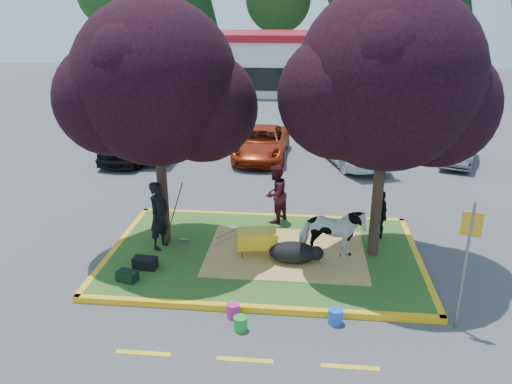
# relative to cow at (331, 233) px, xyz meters

# --- Properties ---
(ground) EXTENTS (90.00, 90.00, 0.00)m
(ground) POSITION_rel_cow_xyz_m (-1.77, 0.16, -0.86)
(ground) COLOR #424244
(ground) RESTS_ON ground
(median_island) EXTENTS (8.00, 5.00, 0.15)m
(median_island) POSITION_rel_cow_xyz_m (-1.77, 0.16, -0.79)
(median_island) COLOR #29571B
(median_island) RESTS_ON ground
(curb_near) EXTENTS (8.30, 0.16, 0.15)m
(curb_near) POSITION_rel_cow_xyz_m (-1.77, -2.42, -0.79)
(curb_near) COLOR yellow
(curb_near) RESTS_ON ground
(curb_far) EXTENTS (8.30, 0.16, 0.15)m
(curb_far) POSITION_rel_cow_xyz_m (-1.77, 2.74, -0.79)
(curb_far) COLOR yellow
(curb_far) RESTS_ON ground
(curb_left) EXTENTS (0.16, 5.30, 0.15)m
(curb_left) POSITION_rel_cow_xyz_m (-5.85, 0.16, -0.79)
(curb_left) COLOR yellow
(curb_left) RESTS_ON ground
(curb_right) EXTENTS (0.16, 5.30, 0.15)m
(curb_right) POSITION_rel_cow_xyz_m (2.31, 0.16, -0.79)
(curb_right) COLOR yellow
(curb_right) RESTS_ON ground
(straw_bedding) EXTENTS (4.20, 3.00, 0.01)m
(straw_bedding) POSITION_rel_cow_xyz_m (-1.17, 0.16, -0.71)
(straw_bedding) COLOR tan
(straw_bedding) RESTS_ON median_island
(tree_purple_left) EXTENTS (5.06, 4.20, 6.51)m
(tree_purple_left) POSITION_rel_cow_xyz_m (-4.55, 0.54, 3.50)
(tree_purple_left) COLOR black
(tree_purple_left) RESTS_ON median_island
(tree_purple_right) EXTENTS (5.30, 4.40, 6.82)m
(tree_purple_right) POSITION_rel_cow_xyz_m (1.15, 0.34, 3.70)
(tree_purple_right) COLOR black
(tree_purple_right) RESTS_ON median_island
(fire_lane_stripe_a) EXTENTS (1.10, 0.12, 0.01)m
(fire_lane_stripe_a) POSITION_rel_cow_xyz_m (-3.77, -4.04, -0.86)
(fire_lane_stripe_a) COLOR yellow
(fire_lane_stripe_a) RESTS_ON ground
(fire_lane_stripe_b) EXTENTS (1.10, 0.12, 0.01)m
(fire_lane_stripe_b) POSITION_rel_cow_xyz_m (-1.77, -4.04, -0.86)
(fire_lane_stripe_b) COLOR yellow
(fire_lane_stripe_b) RESTS_ON ground
(fire_lane_stripe_c) EXTENTS (1.10, 0.12, 0.01)m
(fire_lane_stripe_c) POSITION_rel_cow_xyz_m (0.23, -4.04, -0.86)
(fire_lane_stripe_c) COLOR yellow
(fire_lane_stripe_c) RESTS_ON ground
(retail_building) EXTENTS (20.40, 8.40, 4.40)m
(retail_building) POSITION_rel_cow_xyz_m (0.23, 28.14, 1.39)
(retail_building) COLOR silver
(retail_building) RESTS_ON ground
(cow) EXTENTS (1.72, 0.83, 1.43)m
(cow) POSITION_rel_cow_xyz_m (0.00, 0.00, 0.00)
(cow) COLOR silver
(cow) RESTS_ON median_island
(calf) EXTENTS (1.43, 1.16, 0.54)m
(calf) POSITION_rel_cow_xyz_m (-0.97, -0.31, -0.44)
(calf) COLOR black
(calf) RESTS_ON median_island
(handler) EXTENTS (0.64, 0.79, 1.89)m
(handler) POSITION_rel_cow_xyz_m (-4.60, 0.17, 0.23)
(handler) COLOR black
(handler) RESTS_ON median_island
(visitor_a) EXTENTS (1.02, 1.10, 1.80)m
(visitor_a) POSITION_rel_cow_xyz_m (-1.60, 2.22, 0.18)
(visitor_a) COLOR #42121E
(visitor_a) RESTS_ON median_island
(visitor_b) EXTENTS (0.51, 0.87, 1.40)m
(visitor_b) POSITION_rel_cow_xyz_m (1.42, 1.46, -0.02)
(visitor_b) COLOR black
(visitor_b) RESTS_ON median_island
(wheelbarrow) EXTENTS (1.88, 0.81, 0.71)m
(wheelbarrow) POSITION_rel_cow_xyz_m (-1.92, -0.05, -0.23)
(wheelbarrow) COLOR black
(wheelbarrow) RESTS_ON median_island
(gear_bag_dark) EXTENTS (0.60, 0.36, 0.30)m
(gear_bag_dark) POSITION_rel_cow_xyz_m (-4.67, -1.03, -0.56)
(gear_bag_dark) COLOR black
(gear_bag_dark) RESTS_ON median_island
(gear_bag_green) EXTENTS (0.54, 0.43, 0.25)m
(gear_bag_green) POSITION_rel_cow_xyz_m (-4.91, -1.66, -0.59)
(gear_bag_green) COLOR black
(gear_bag_green) RESTS_ON median_island
(sign_post) EXTENTS (0.39, 0.13, 2.83)m
(sign_post) POSITION_rel_cow_xyz_m (2.53, -2.54, 0.91)
(sign_post) COLOR slate
(sign_post) RESTS_ON ground
(bucket_green) EXTENTS (0.37, 0.37, 0.31)m
(bucket_green) POSITION_rel_cow_xyz_m (-1.97, -3.11, -0.71)
(bucket_green) COLOR green
(bucket_green) RESTS_ON ground
(bucket_pink) EXTENTS (0.37, 0.37, 0.31)m
(bucket_pink) POSITION_rel_cow_xyz_m (-2.19, -2.64, -0.71)
(bucket_pink) COLOR #CA2D7B
(bucket_pink) RESTS_ON ground
(bucket_blue) EXTENTS (0.35, 0.35, 0.34)m
(bucket_blue) POSITION_rel_cow_xyz_m (0.01, -2.67, -0.69)
(bucket_blue) COLOR blue
(bucket_blue) RESTS_ON ground
(car_black) EXTENTS (2.17, 4.62, 1.53)m
(car_black) POSITION_rel_cow_xyz_m (-8.22, 8.75, -0.10)
(car_black) COLOR black
(car_black) RESTS_ON ground
(car_silver) EXTENTS (1.94, 4.75, 1.53)m
(car_silver) POSITION_rel_cow_xyz_m (-7.32, 9.45, -0.10)
(car_silver) COLOR #A8ACB0
(car_silver) RESTS_ON ground
(car_red) EXTENTS (2.35, 4.85, 1.33)m
(car_red) POSITION_rel_cow_xyz_m (-2.67, 9.48, -0.20)
(car_red) COLOR maroon
(car_red) RESTS_ON ground
(car_white) EXTENTS (3.40, 5.28, 1.42)m
(car_white) POSITION_rel_cow_xyz_m (1.23, 9.07, -0.15)
(car_white) COLOR white
(car_white) RESTS_ON ground
(car_grey) EXTENTS (2.35, 3.81, 1.18)m
(car_grey) POSITION_rel_cow_xyz_m (5.80, 9.52, -0.27)
(car_grey) COLOR #4F5156
(car_grey) RESTS_ON ground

